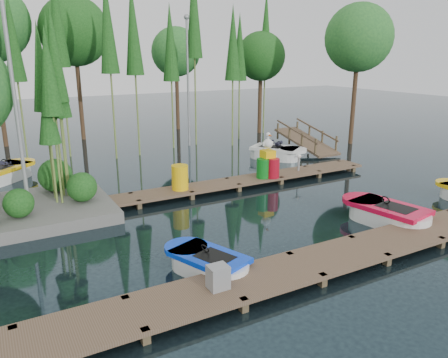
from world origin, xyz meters
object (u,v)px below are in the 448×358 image
utility_cabinet (218,277)px  yellow_barrel (180,177)px  boat_blue (208,264)px  drum_cluster (269,164)px  boat_yellow_far (4,173)px  boat_red (387,215)px

utility_cabinet → yellow_barrel: 7.33m
boat_blue → utility_cabinet: (-0.36, -1.22, 0.33)m
utility_cabinet → drum_cluster: (6.04, 6.85, 0.28)m
boat_yellow_far → drum_cluster: size_ratio=1.67×
boat_blue → yellow_barrel: bearing=52.0°
utility_cabinet → boat_yellow_far: bearing=105.5°
boat_blue → drum_cluster: drum_cluster is taller
boat_yellow_far → drum_cluster: bearing=-54.4°
boat_yellow_far → utility_cabinet: size_ratio=5.78×
boat_red → yellow_barrel: 7.33m
boat_blue → boat_red: bearing=-19.6°
boat_yellow_far → boat_red: bearing=-70.6°
utility_cabinet → yellow_barrel: yellow_barrel is taller
yellow_barrel → drum_cluster: bearing=-2.2°
boat_red → utility_cabinet: boat_red is taller
boat_blue → utility_cabinet: size_ratio=5.01×
boat_blue → boat_yellow_far: 12.10m
yellow_barrel → drum_cluster: (3.89, -0.15, 0.08)m
yellow_barrel → drum_cluster: size_ratio=0.50×
boat_red → drum_cluster: bearing=87.6°
boat_red → yellow_barrel: size_ratio=3.36×
boat_yellow_far → yellow_barrel: (5.67, -5.68, 0.45)m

